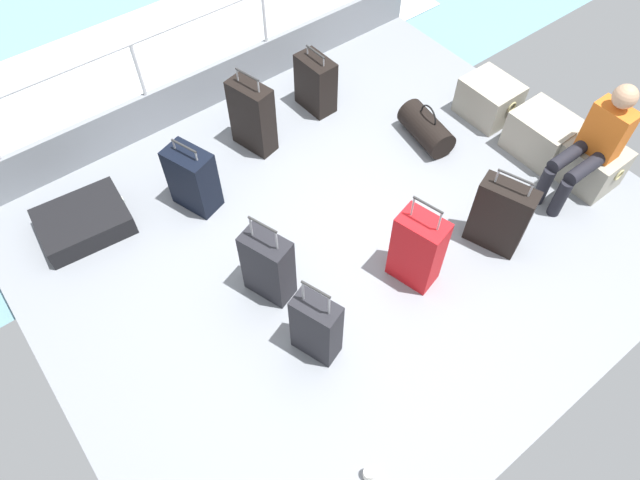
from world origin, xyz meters
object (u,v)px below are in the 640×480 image
object	(u,v)px
passenger_seated	(594,142)
suitcase_5	(500,216)
suitcase_6	(84,222)
suitcase_3	(417,250)
cargo_crate_1	(542,135)
cargo_crate_2	(590,164)
suitcase_7	(252,117)
suitcase_0	(193,179)
duffel_bag	(426,128)
suitcase_4	(316,84)
paper_cup	(369,474)
suitcase_1	(316,327)
suitcase_2	(268,266)
cargo_crate_0	(489,99)

from	to	relation	value
passenger_seated	suitcase_5	bearing A→B (deg)	-92.18
passenger_seated	suitcase_6	world-z (taller)	passenger_seated
suitcase_5	suitcase_6	world-z (taller)	suitcase_5
suitcase_3	suitcase_6	world-z (taller)	suitcase_3
cargo_crate_1	cargo_crate_2	distance (m)	0.52
suitcase_7	cargo_crate_2	bearing A→B (deg)	43.78
suitcase_0	duffel_bag	distance (m)	2.30
suitcase_5	suitcase_7	distance (m)	2.42
passenger_seated	suitcase_4	bearing A→B (deg)	-153.56
suitcase_4	suitcase_6	xyz separation A→B (m)	(0.05, -2.58, -0.19)
passenger_seated	suitcase_0	bearing A→B (deg)	-124.93
paper_cup	cargo_crate_1	bearing A→B (deg)	111.62
cargo_crate_2	suitcase_5	bearing A→B (deg)	-91.85
duffel_bag	passenger_seated	bearing A→B (deg)	25.62
cargo_crate_2	cargo_crate_1	bearing A→B (deg)	-174.44
suitcase_7	paper_cup	size ratio (longest dim) A/B	8.46
suitcase_3	paper_cup	xyz separation A→B (m)	(0.99, -1.32, -0.30)
passenger_seated	suitcase_3	world-z (taller)	passenger_seated
passenger_seated	suitcase_5	distance (m)	1.07
cargo_crate_2	paper_cup	bearing A→B (deg)	-76.75
suitcase_7	paper_cup	xyz separation A→B (m)	(3.05, -1.15, -0.31)
suitcase_5	duffel_bag	bearing A→B (deg)	161.43
passenger_seated	suitcase_5	size ratio (longest dim) A/B	1.34
suitcase_1	paper_cup	xyz separation A→B (m)	(0.95, -0.30, -0.27)
suitcase_1	passenger_seated	bearing A→B (deg)	86.61
cargo_crate_2	suitcase_6	distance (m)	4.56
suitcase_5	cargo_crate_2	bearing A→B (deg)	88.15
paper_cup	suitcase_2	bearing A→B (deg)	168.69
suitcase_2	cargo_crate_1	bearing A→B (deg)	84.37
duffel_bag	paper_cup	size ratio (longest dim) A/B	6.40
suitcase_0	suitcase_1	size ratio (longest dim) A/B	0.84
passenger_seated	suitcase_3	bearing A→B (deg)	-96.46
suitcase_0	paper_cup	distance (m)	2.78
cargo_crate_1	suitcase_6	size ratio (longest dim) A/B	0.76
cargo_crate_1	suitcase_4	world-z (taller)	suitcase_4
passenger_seated	suitcase_2	xyz separation A→B (m)	(-0.81, -2.82, -0.25)
cargo_crate_0	suitcase_4	xyz separation A→B (m)	(-1.17, -1.30, 0.09)
suitcase_3	suitcase_4	xyz separation A→B (m)	(-2.15, 0.65, -0.06)
suitcase_6	paper_cup	distance (m)	3.15
passenger_seated	suitcase_4	distance (m)	2.65
suitcase_6	cargo_crate_2	bearing A→B (deg)	59.66
suitcase_4	duffel_bag	bearing A→B (deg)	27.42
passenger_seated	duffel_bag	distance (m)	1.51
suitcase_0	suitcase_2	xyz separation A→B (m)	(1.16, -0.01, 0.02)
cargo_crate_0	passenger_seated	xyz separation A→B (m)	(1.18, -0.13, 0.38)
suitcase_4	suitcase_7	distance (m)	0.83
suitcase_2	paper_cup	size ratio (longest dim) A/B	8.61
suitcase_1	suitcase_0	bearing A→B (deg)	179.10
suitcase_1	suitcase_2	bearing A→B (deg)	178.01
suitcase_0	suitcase_1	distance (m)	1.80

